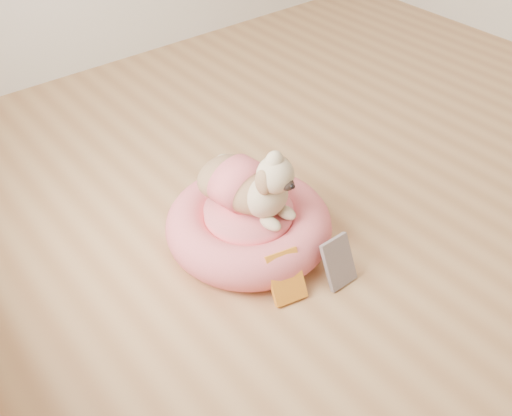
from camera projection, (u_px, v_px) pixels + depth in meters
floor at (414, 199)px, 2.73m from camera, size 4.50×4.50×0.00m
pet_bed at (249, 225)px, 2.46m from camera, size 0.72×0.72×0.18m
dog at (250, 174)px, 2.30m from camera, size 0.39×0.51×0.34m
book_yellow at (286, 277)px, 2.22m from camera, size 0.16×0.16×0.19m
book_white at (339, 262)px, 2.27m from camera, size 0.13×0.11×0.20m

